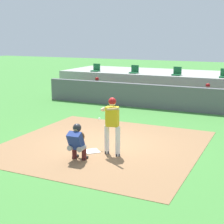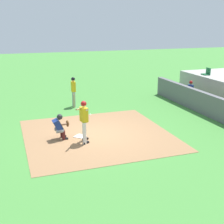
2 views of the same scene
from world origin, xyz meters
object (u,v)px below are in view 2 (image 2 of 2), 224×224
Objects in this scene: home_plate at (80,136)px; catcher_crouched at (60,126)px; stadium_seat_0 at (207,73)px; dugout_player_0 at (189,90)px; batter_at_plate at (84,119)px; on_deck_batter at (73,90)px.

catcher_crouched is (-0.02, -0.85, 0.59)m from home_plate.
home_plate is 1.04m from catcher_crouched.
home_plate is at bearing -62.94° from stadium_seat_0.
dugout_player_0 reaches higher than home_plate.
stadium_seat_0 is at bearing 117.77° from dugout_player_0.
home_plate is 0.24× the size of batter_at_plate.
home_plate is 0.26× the size of catcher_crouched.
on_deck_batter is (-5.10, 0.85, 1.00)m from home_plate.
dugout_player_0 is (-4.11, 9.00, 0.06)m from catcher_crouched.
stadium_seat_0 is (-5.20, 10.18, 1.51)m from home_plate.
stadium_seat_0 reaches higher than dugout_player_0.
dugout_player_0 is at bearing 114.55° from catcher_crouched.
home_plate is 9.15m from dugout_player_0.
home_plate is at bearing -63.12° from dugout_player_0.
batter_at_plate is 5.85m from on_deck_batter.
home_plate is 0.34× the size of dugout_player_0.
stadium_seat_0 is at bearing 117.06° from home_plate.
on_deck_batter is at bearing -89.41° from stadium_seat_0.
catcher_crouched is 0.96× the size of on_deck_batter.
home_plate is at bearing 88.76° from catcher_crouched.
batter_at_plate reaches higher than home_plate.
catcher_crouched is at bearing -65.45° from dugout_player_0.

